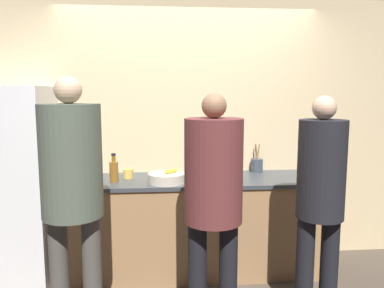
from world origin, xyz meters
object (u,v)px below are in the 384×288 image
(refrigerator, at_px, (11,185))
(utensil_crock, at_px, (257,165))
(fruit_bowl, at_px, (167,178))
(person_right, at_px, (320,192))
(bottle_amber, at_px, (114,171))
(person_center, at_px, (213,189))
(cup_yellow, at_px, (128,174))
(person_left, at_px, (72,180))
(bottle_clear, at_px, (201,168))

(refrigerator, height_order, utensil_crock, refrigerator)
(fruit_bowl, bearing_deg, person_right, -34.19)
(utensil_crock, height_order, bottle_amber, utensil_crock)
(bottle_amber, bearing_deg, person_center, -47.55)
(person_center, bearing_deg, refrigerator, 151.45)
(fruit_bowl, xyz_separation_m, cup_yellow, (-0.35, 0.21, -0.00))
(refrigerator, bearing_deg, person_left, -49.96)
(person_left, xyz_separation_m, utensil_crock, (1.55, 1.13, -0.13))
(refrigerator, bearing_deg, utensil_crock, 6.28)
(person_left, relative_size, bottle_amber, 6.97)
(person_left, xyz_separation_m, fruit_bowl, (0.64, 0.74, -0.16))
(utensil_crock, bearing_deg, refrigerator, -173.72)
(refrigerator, bearing_deg, fruit_bowl, -5.91)
(person_right, xyz_separation_m, bottle_clear, (-0.74, 1.04, -0.01))
(bottle_amber, bearing_deg, person_right, -27.43)
(person_left, relative_size, person_center, 1.06)
(person_left, relative_size, bottle_clear, 10.41)
(person_left, distance_m, person_right, 1.72)
(refrigerator, relative_size, bottle_amber, 6.78)
(person_center, distance_m, bottle_clear, 1.08)
(person_right, xyz_separation_m, bottle_amber, (-1.54, 0.80, 0.02))
(fruit_bowl, distance_m, utensil_crock, 0.99)
(bottle_amber, bearing_deg, person_left, -102.36)
(fruit_bowl, bearing_deg, refrigerator, 174.09)
(fruit_bowl, relative_size, utensil_crock, 1.15)
(person_center, xyz_separation_m, cup_yellow, (-0.66, 0.98, -0.09))
(person_right, distance_m, bottle_amber, 1.74)
(person_center, xyz_separation_m, bottle_amber, (-0.77, 0.84, -0.03))
(fruit_bowl, relative_size, bottle_amber, 1.27)
(refrigerator, relative_size, cup_yellow, 18.41)
(fruit_bowl, relative_size, bottle_clear, 1.89)
(bottle_amber, bearing_deg, fruit_bowl, -8.35)
(bottle_clear, relative_size, cup_yellow, 1.82)
(person_right, relative_size, bottle_clear, 9.68)
(refrigerator, height_order, bottle_clear, refrigerator)
(person_right, height_order, bottle_amber, person_right)
(refrigerator, height_order, person_left, person_left)
(utensil_crock, distance_m, bottle_clear, 0.58)
(bottle_clear, distance_m, bottle_amber, 0.83)
(refrigerator, relative_size, bottle_clear, 10.13)
(bottle_amber, bearing_deg, utensil_crock, 13.35)
(fruit_bowl, bearing_deg, bottle_amber, 171.65)
(person_center, relative_size, bottle_amber, 6.55)
(fruit_bowl, height_order, bottle_amber, bottle_amber)
(fruit_bowl, xyz_separation_m, bottle_amber, (-0.46, 0.07, 0.06))
(person_right, distance_m, utensil_crock, 1.14)
(person_right, distance_m, fruit_bowl, 1.30)
(fruit_bowl, distance_m, cup_yellow, 0.41)
(person_right, distance_m, cup_yellow, 1.71)
(person_center, relative_size, fruit_bowl, 5.17)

